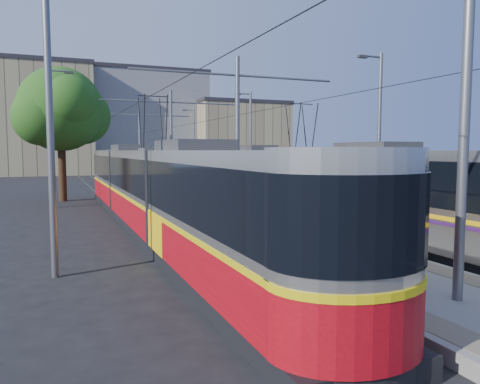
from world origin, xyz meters
name	(u,v)px	position (x,y,z in m)	size (l,w,h in m)	color
ground	(342,268)	(0.00, 0.00, 0.00)	(160.00, 160.00, 0.00)	black
platform	(184,202)	(0.00, 17.00, 0.15)	(4.00, 50.00, 0.30)	gray
tactile_strip_left	(160,200)	(-1.45, 17.00, 0.30)	(0.70, 50.00, 0.01)	gray
tactile_strip_right	(206,198)	(1.45, 17.00, 0.30)	(0.70, 50.00, 0.01)	gray
rails	(184,204)	(0.00, 17.00, 0.02)	(8.71, 70.00, 0.03)	gray
track_arrow	(275,321)	(-3.60, -3.00, 0.01)	(1.20, 5.00, 0.01)	silver
tram_left	(154,189)	(-3.60, 8.30, 1.71)	(2.43, 29.10, 5.50)	black
tram_right	(301,181)	(3.60, 8.82, 1.86)	(2.43, 27.72, 5.50)	black
catenary	(196,128)	(0.00, 14.15, 4.52)	(9.20, 70.00, 7.00)	slate
street_lamps	(168,138)	(0.00, 21.00, 4.18)	(15.18, 38.22, 8.00)	slate
shelter	(217,184)	(0.07, 10.90, 1.67)	(0.93, 1.29, 2.61)	black
tree	(66,111)	(-6.50, 21.88, 5.84)	(5.95, 5.50, 8.64)	#382314
building_left	(30,119)	(-10.00, 60.00, 7.59)	(16.32, 12.24, 15.16)	tan
building_centre	(142,123)	(6.00, 64.00, 7.71)	(18.36, 14.28, 15.40)	gray
building_right	(238,137)	(20.00, 58.00, 5.44)	(14.28, 10.20, 10.87)	tan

